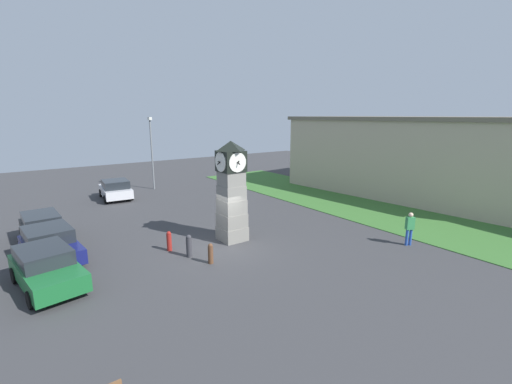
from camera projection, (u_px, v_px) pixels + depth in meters
The scene contains 13 objects.
ground_plane at pixel (220, 247), 17.35m from camera, with size 68.90×68.90×0.00m, color #38383A.
clock_tower at pixel (231, 192), 17.80m from camera, with size 1.64×1.57×5.28m.
bollard_near_tower at pixel (211, 253), 15.33m from camera, with size 0.24×0.24×0.94m.
bollard_mid_row at pixel (189, 246), 16.03m from camera, with size 0.27×0.27×1.09m.
bollard_far_row at pixel (169, 241), 16.77m from camera, with size 0.24×0.24×1.00m.
car_navy_sedan at pixel (43, 228), 17.91m from camera, with size 4.58×2.04×1.47m.
car_near_tower at pixel (50, 245), 15.55m from camera, with size 4.21×2.40×1.54m.
car_by_building at pixel (46, 267), 13.24m from camera, with size 4.40×2.45×1.51m.
car_silver_hatch at pixel (116, 189), 27.18m from camera, with size 4.12×2.33×1.54m.
pedestrian_near_bench at pixel (410, 227), 17.37m from camera, with size 0.40×0.47×1.74m.
street_lamp_far_side at pixel (152, 148), 30.16m from camera, with size 0.50×0.24×6.36m.
warehouse_blue_far at pixel (413, 155), 28.86m from camera, with size 20.42×11.83×6.41m.
grass_verge_far at pixel (403, 216), 22.69m from camera, with size 41.34×7.46×0.04m, color #386B2D.
Camera 1 is at (14.28, -8.10, 6.54)m, focal length 24.00 mm.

